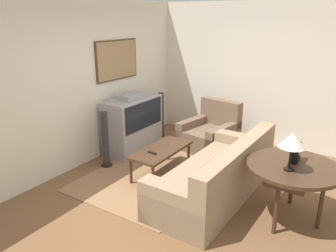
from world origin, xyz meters
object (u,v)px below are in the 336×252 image
Objects in this scene: speaker_tower_right at (161,117)px; couch at (218,176)px; coffee_table at (161,151)px; armchair at (210,134)px; mantel_clock at (296,152)px; table_lamp at (292,141)px; speaker_tower_left at (105,141)px; tv at (133,124)px; console_table at (293,170)px.

couch is at bearing -127.00° from speaker_tower_right.
couch reaches higher than coffee_table.
speaker_tower_right is at bearing -167.18° from armchair.
mantel_clock is (-1.47, -1.84, 0.58)m from armchair.
couch is 5.02× the size of table_lamp.
speaker_tower_right is (-0.05, 1.10, 0.18)m from armchair.
speaker_tower_left and speaker_tower_right have the same top height.
armchair reaches higher than coffee_table.
tv is 2.53× the size of table_lamp.
coffee_table is at bearing 88.92° from mantel_clock.
tv reaches higher than speaker_tower_right.
coffee_table is at bearing 80.88° from table_lamp.
speaker_tower_right is at bearing -4.91° from tv.
couch is 1.27m from table_lamp.
speaker_tower_left is at bearing 105.53° from coffee_table.
speaker_tower_right is (1.38, 0.94, 0.06)m from coffee_table.
coffee_table is 2.46× the size of table_lamp.
console_table is 2.39× the size of table_lamp.
coffee_table is 4.74× the size of mantel_clock.
mantel_clock is 0.25× the size of speaker_tower_right.
table_lamp is (-1.75, -1.83, 0.82)m from armchair.
tv is 0.83m from speaker_tower_left.
armchair is at bearing -149.17° from couch.
tv is 3.11m from console_table.
console_table is 1.14× the size of speaker_tower_left.
couch reaches higher than console_table.
speaker_tower_right is (1.53, 2.95, -0.22)m from console_table.
mantel_clock is (0.28, -0.00, -0.24)m from table_lamp.
armchair is 0.98× the size of console_table.
couch is at bearing -108.04° from tv.
speaker_tower_left is at bearing 92.17° from console_table.
tv is at bearing 4.91° from speaker_tower_left.
speaker_tower_right is (1.42, 2.93, -0.40)m from mantel_clock.
couch is at bearing -50.10° from armchair.
console_table is (-1.58, -1.86, 0.39)m from armchair.
table_lamp is at bearing 179.77° from mantel_clock.
couch is 2.04× the size of coffee_table.
coffee_table is 1.18× the size of speaker_tower_right.
mantel_clock reaches higher than console_table.
table_lamp is at bearing 78.59° from couch.
tv reaches higher than console_table.
speaker_tower_right reaches higher than console_table.
table_lamp reaches higher than tv.
couch is 2.10× the size of console_table.
table_lamp reaches higher than console_table.
couch is 1.04m from coffee_table.
speaker_tower_right is at bearing 64.17° from mantel_clock.
tv is 4.87× the size of mantel_clock.
mantel_clock reaches higher than speaker_tower_right.
couch is 9.68× the size of mantel_clock.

